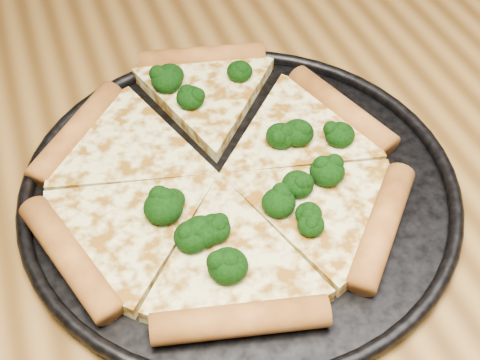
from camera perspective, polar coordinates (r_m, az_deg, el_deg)
name	(u,v)px	position (r m, az deg, el deg)	size (l,w,h in m)	color
dining_table	(260,256)	(0.69, 1.73, -6.50)	(1.20, 0.90, 0.75)	brown
pizza_pan	(240,186)	(0.61, 0.00, -0.52)	(0.40, 0.40, 0.02)	black
pizza	(219,172)	(0.61, -1.83, 0.70)	(0.36, 0.38, 0.03)	#FFF59C
broccoli_florets	(237,166)	(0.60, -0.24, 1.22)	(0.21, 0.28, 0.03)	black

